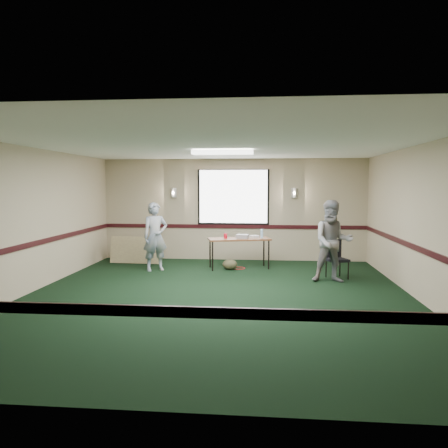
# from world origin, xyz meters

# --- Properties ---
(ground) EXTENTS (8.00, 8.00, 0.00)m
(ground) POSITION_xyz_m (0.00, 0.00, 0.00)
(ground) COLOR black
(ground) RESTS_ON ground
(room_shell) EXTENTS (8.00, 8.02, 8.00)m
(room_shell) POSITION_xyz_m (0.00, 2.12, 1.58)
(room_shell) COLOR tan
(room_shell) RESTS_ON ground
(folding_table) EXTENTS (1.56, 0.93, 0.73)m
(folding_table) POSITION_xyz_m (0.23, 2.76, 0.68)
(folding_table) COLOR brown
(folding_table) RESTS_ON ground
(projector) EXTENTS (0.30, 0.27, 0.09)m
(projector) POSITION_xyz_m (0.31, 2.77, 0.78)
(projector) COLOR #9B9BA3
(projector) RESTS_ON folding_table
(game_console) EXTENTS (0.26, 0.26, 0.05)m
(game_console) POSITION_xyz_m (0.58, 2.96, 0.76)
(game_console) COLOR white
(game_console) RESTS_ON folding_table
(red_cup) EXTENTS (0.08, 0.08, 0.12)m
(red_cup) POSITION_xyz_m (-0.09, 2.69, 0.79)
(red_cup) COLOR red
(red_cup) RESTS_ON folding_table
(water_bottle) EXTENTS (0.06, 0.06, 0.21)m
(water_bottle) POSITION_xyz_m (0.77, 2.84, 0.84)
(water_bottle) COLOR #8BB9E3
(water_bottle) RESTS_ON folding_table
(duffel_bag) EXTENTS (0.41, 0.34, 0.25)m
(duffel_bag) POSITION_xyz_m (0.02, 2.58, 0.12)
(duffel_bag) COLOR #423B25
(duffel_bag) RESTS_ON ground
(cable_coil) EXTENTS (0.40, 0.40, 0.02)m
(cable_coil) POSITION_xyz_m (0.22, 2.74, 0.01)
(cable_coil) COLOR red
(cable_coil) RESTS_ON ground
(folded_table) EXTENTS (1.35, 0.27, 0.68)m
(folded_table) POSITION_xyz_m (-2.45, 3.22, 0.34)
(folded_table) COLOR #9C8460
(folded_table) RESTS_ON ground
(conference_chair) EXTENTS (0.52, 0.53, 0.82)m
(conference_chair) POSITION_xyz_m (2.36, 1.90, 0.48)
(conference_chair) COLOR black
(conference_chair) RESTS_ON ground
(person_left) EXTENTS (0.70, 0.63, 1.60)m
(person_left) POSITION_xyz_m (-1.71, 2.34, 0.80)
(person_left) COLOR #415D8F
(person_left) RESTS_ON ground
(person_right) EXTENTS (0.83, 0.65, 1.69)m
(person_right) POSITION_xyz_m (2.23, 1.44, 0.84)
(person_right) COLOR #6886A2
(person_right) RESTS_ON ground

